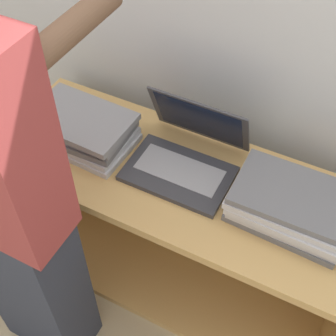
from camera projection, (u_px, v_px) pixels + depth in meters
ground_plane at (148, 321)px, 2.03m from camera, size 12.00×12.00×0.00m
cart at (184, 218)px, 1.96m from camera, size 1.42×0.53×0.69m
laptop_open at (185, 156)px, 1.66m from camera, size 0.37×0.34×0.24m
laptop_stack_left at (81, 128)px, 1.74m from camera, size 0.39×0.26×0.12m
laptop_stack_right at (292, 206)px, 1.50m from camera, size 0.39×0.26×0.12m
person at (6, 210)px, 1.37m from camera, size 0.40×0.53×1.68m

